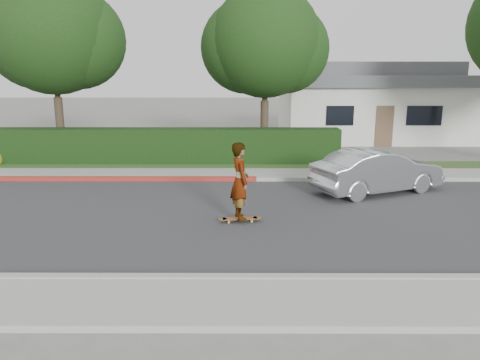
% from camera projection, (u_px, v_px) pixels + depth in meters
% --- Properties ---
extents(ground, '(120.00, 120.00, 0.00)m').
position_uv_depth(ground, '(224.00, 216.00, 12.55)').
color(ground, slate).
rests_on(ground, ground).
extents(road, '(60.00, 8.00, 0.01)m').
position_uv_depth(road, '(224.00, 216.00, 12.55)').
color(road, '#2D2D30').
rests_on(road, ground).
extents(curb_near, '(60.00, 0.20, 0.15)m').
position_uv_depth(curb_near, '(215.00, 279.00, 8.53)').
color(curb_near, '#9E9E99').
rests_on(curb_near, ground).
extents(sidewalk_near, '(60.00, 1.60, 0.12)m').
position_uv_depth(sidewalk_near, '(212.00, 304.00, 7.66)').
color(sidewalk_near, gray).
rests_on(sidewalk_near, ground).
extents(curb_far, '(60.00, 0.20, 0.15)m').
position_uv_depth(curb_far, '(228.00, 179.00, 16.52)').
color(curb_far, '#9E9E99').
rests_on(curb_far, ground).
extents(curb_red_section, '(12.00, 0.21, 0.15)m').
position_uv_depth(curb_red_section, '(87.00, 179.00, 16.54)').
color(curb_red_section, maroon).
rests_on(curb_red_section, ground).
extents(sidewalk_far, '(60.00, 1.60, 0.12)m').
position_uv_depth(sidewalk_far, '(229.00, 174.00, 17.40)').
color(sidewalk_far, gray).
rests_on(sidewalk_far, ground).
extents(planting_strip, '(60.00, 1.60, 0.10)m').
position_uv_depth(planting_strip, '(230.00, 166.00, 18.97)').
color(planting_strip, '#2D4C1E').
rests_on(planting_strip, ground).
extents(hedge, '(15.00, 1.00, 1.50)m').
position_uv_depth(hedge, '(158.00, 147.00, 19.40)').
color(hedge, black).
rests_on(hedge, ground).
extents(tree_left, '(5.99, 5.21, 8.00)m').
position_uv_depth(tree_left, '(54.00, 36.00, 19.85)').
color(tree_left, '#33261C').
rests_on(tree_left, ground).
extents(tree_center, '(5.66, 4.84, 7.44)m').
position_uv_depth(tree_center, '(265.00, 45.00, 20.39)').
color(tree_center, '#33261C').
rests_on(tree_center, ground).
extents(house, '(10.60, 8.60, 4.30)m').
position_uv_depth(house, '(369.00, 101.00, 27.63)').
color(house, beige).
rests_on(house, ground).
extents(skateboard, '(1.12, 0.36, 0.10)m').
position_uv_depth(skateboard, '(240.00, 219.00, 11.99)').
color(skateboard, gold).
rests_on(skateboard, ground).
extents(skateboarder, '(0.65, 0.82, 1.96)m').
position_uv_depth(skateboarder, '(240.00, 181.00, 11.76)').
color(skateboarder, white).
rests_on(skateboarder, skateboard).
extents(car_silver, '(4.50, 3.13, 1.41)m').
position_uv_depth(car_silver, '(377.00, 171.00, 14.80)').
color(car_silver, '#B6B9BD').
rests_on(car_silver, ground).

